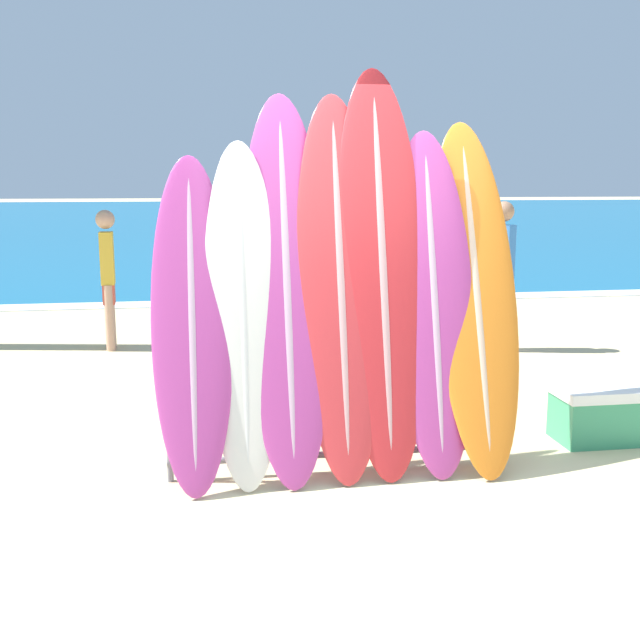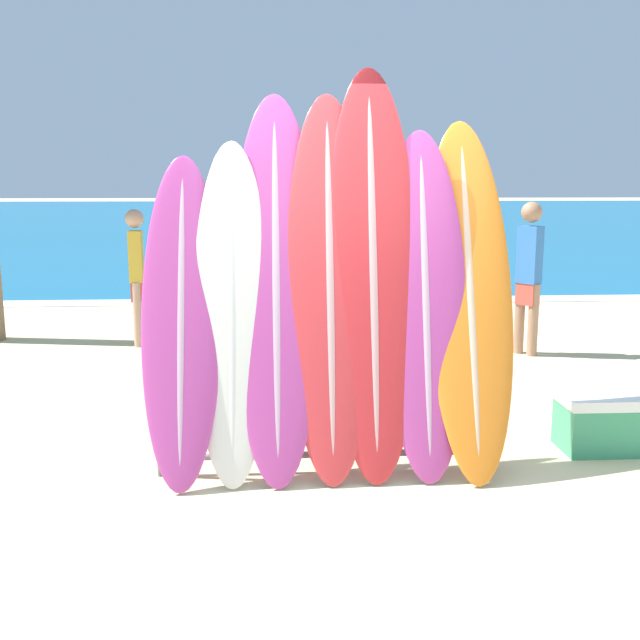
% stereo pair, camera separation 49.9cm
% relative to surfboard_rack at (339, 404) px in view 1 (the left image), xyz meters
% --- Properties ---
extents(ground_plane, '(160.00, 160.00, 0.00)m').
position_rel_surfboard_rack_xyz_m(ground_plane, '(0.36, -0.46, -0.46)').
color(ground_plane, beige).
extents(ocean_water, '(120.00, 60.00, 0.01)m').
position_rel_surfboard_rack_xyz_m(ocean_water, '(0.36, 36.31, -0.46)').
color(ocean_water, '#146693').
rests_on(ocean_water, ground_plane).
extents(surfboard_rack, '(2.20, 0.04, 0.84)m').
position_rel_surfboard_rack_xyz_m(surfboard_rack, '(0.00, 0.00, 0.00)').
color(surfboard_rack, slate).
rests_on(surfboard_rack, ground_plane).
extents(surfboard_slot_0, '(0.50, 0.79, 2.05)m').
position_rel_surfboard_rack_xyz_m(surfboard_slot_0, '(-0.92, 0.03, 0.57)').
color(surfboard_slot_0, '#B23D8E').
rests_on(surfboard_slot_0, ground_plane).
extents(surfboard_slot_1, '(0.49, 0.69, 2.14)m').
position_rel_surfboard_rack_xyz_m(surfboard_slot_1, '(-0.60, 0.04, 0.61)').
color(surfboard_slot_1, silver).
rests_on(surfboard_slot_1, ground_plane).
extents(surfboard_slot_2, '(0.57, 0.84, 2.45)m').
position_rel_surfboard_rack_xyz_m(surfboard_slot_2, '(-0.32, 0.10, 0.76)').
color(surfboard_slot_2, '#B23D8E').
rests_on(surfboard_slot_2, ground_plane).
extents(surfboard_slot_3, '(0.56, 0.79, 2.45)m').
position_rel_surfboard_rack_xyz_m(surfboard_slot_3, '(0.02, 0.08, 0.76)').
color(surfboard_slot_3, red).
rests_on(surfboard_slot_3, ground_plane).
extents(surfboard_slot_4, '(0.59, 0.80, 2.62)m').
position_rel_surfboard_rack_xyz_m(surfboard_slot_4, '(0.29, 0.10, 0.85)').
color(surfboard_slot_4, red).
rests_on(surfboard_slot_4, ground_plane).
extents(surfboard_slot_5, '(0.55, 0.70, 2.21)m').
position_rel_surfboard_rack_xyz_m(surfboard_slot_5, '(0.63, 0.05, 0.65)').
color(surfboard_slot_5, '#B23D8E').
rests_on(surfboard_slot_5, ground_plane).
extents(surfboard_slot_6, '(0.56, 0.89, 2.28)m').
position_rel_surfboard_rack_xyz_m(surfboard_slot_6, '(0.92, 0.08, 0.68)').
color(surfboard_slot_6, orange).
rests_on(surfboard_slot_6, ground_plane).
extents(person_near_water, '(0.27, 0.28, 1.66)m').
position_rel_surfboard_rack_xyz_m(person_near_water, '(2.41, 3.24, 0.45)').
color(person_near_water, '#A87A5B').
rests_on(person_near_water, ground_plane).
extents(person_mid_beach, '(0.21, 0.26, 1.56)m').
position_rel_surfboard_rack_xyz_m(person_mid_beach, '(-1.90, 3.97, 0.39)').
color(person_mid_beach, tan).
rests_on(person_mid_beach, ground_plane).
extents(person_far_left, '(0.22, 0.27, 1.60)m').
position_rel_surfboard_rack_xyz_m(person_far_left, '(-0.78, 5.63, 0.41)').
color(person_far_left, '#A87A5B').
rests_on(person_far_left, ground_plane).
extents(cooler_box, '(0.61, 0.41, 0.41)m').
position_rel_surfboard_rack_xyz_m(cooler_box, '(1.97, 0.29, -0.25)').
color(cooler_box, '#389366').
rests_on(cooler_box, ground_plane).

